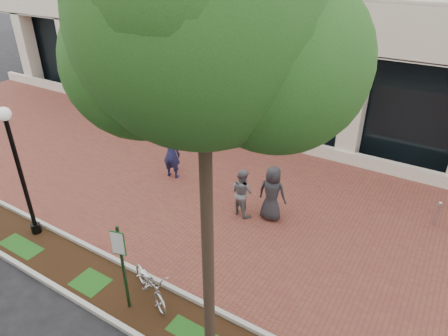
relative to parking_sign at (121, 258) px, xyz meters
The scene contains 13 objects.
ground 5.67m from the parking_sign, 89.56° to the left, with size 120.00×120.00×0.00m, color black.
brick_plaza 5.67m from the parking_sign, 89.56° to the left, with size 40.00×9.00×0.01m, color brown.
planting_strip 1.52m from the parking_sign, 78.98° to the left, with size 40.00×1.50×0.01m, color black.
curb_plaza_side 1.74m from the parking_sign, 87.50° to the left, with size 40.00×0.12×0.12m, color #B6B5AC.
curb_street_side 1.55m from the parking_sign, 85.48° to the right, with size 40.00×0.12×0.12m, color #B6B5AC.
parking_sign is the anchor object (origin of this frame).
lamppost 4.48m from the parking_sign, behind, with size 0.36×0.36×3.95m.
street_tree 5.46m from the parking_sign, ahead, with size 4.22×3.52×8.42m.
locked_bicycle 1.22m from the parking_sign, 64.69° to the left, with size 0.59×1.69×0.89m, color silver.
pedestrian_left 6.27m from the parking_sign, 118.76° to the left, with size 0.69×0.46×1.91m, color #1C1F46.
pedestrian_mid 4.82m from the parking_sign, 85.66° to the left, with size 0.77×0.60×1.59m, color slate.
pedestrian_right 5.22m from the parking_sign, 75.97° to the left, with size 0.89×0.58×1.81m, color #26262B.
bollard 9.33m from the parking_sign, 51.98° to the left, with size 0.12×0.12×0.88m.
Camera 1 is at (5.41, -9.98, 7.44)m, focal length 32.00 mm.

